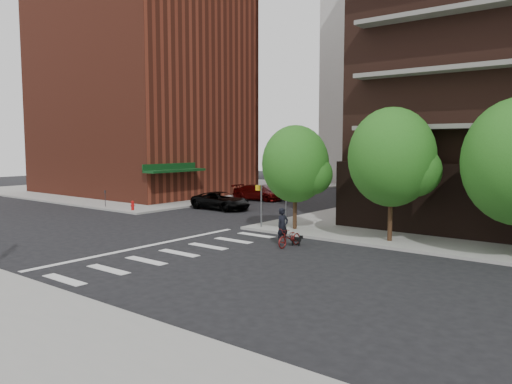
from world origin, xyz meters
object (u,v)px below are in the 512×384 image
at_px(fire_hydrant, 133,205).
at_px(parked_car_black, 221,201).
at_px(scooter, 290,237).
at_px(dog_walker, 283,226).
at_px(parked_car_maroon, 258,193).
at_px(parked_car_silver, 275,192).

bearing_deg(fire_hydrant, parked_car_black, 50.44).
relative_size(scooter, dog_walker, 0.97).
relative_size(parked_car_maroon, parked_car_silver, 1.12).
xyz_separation_m(scooter, dog_walker, (-0.65, 0.29, 0.47)).
bearing_deg(dog_walker, parked_car_maroon, 56.02).
height_order(fire_hydrant, parked_car_black, parked_car_black).
height_order(parked_car_black, parked_car_maroon, parked_car_maroon).
bearing_deg(parked_car_maroon, fire_hydrant, 163.21).
relative_size(fire_hydrant, parked_car_silver, 0.17).
bearing_deg(dog_walker, fire_hydrant, 93.84).
bearing_deg(dog_walker, parked_car_silver, 51.52).
bearing_deg(fire_hydrant, dog_walker, -10.49).
xyz_separation_m(parked_car_maroon, parked_car_silver, (0.94, 1.41, 0.01)).
bearing_deg(dog_walker, parked_car_black, 69.34).
distance_m(fire_hydrant, parked_car_silver, 14.11).
relative_size(fire_hydrant, parked_car_maroon, 0.15).
relative_size(parked_car_silver, scooter, 2.34).
distance_m(fire_hydrant, parked_car_black, 6.86).
distance_m(parked_car_black, scooter, 15.15).
relative_size(fire_hydrant, dog_walker, 0.38).
bearing_deg(parked_car_maroon, parked_car_black, -170.66).
xyz_separation_m(parked_car_silver, scooter, (13.28, -16.94, -0.23)).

